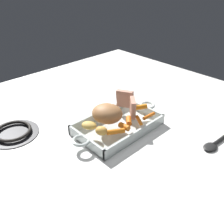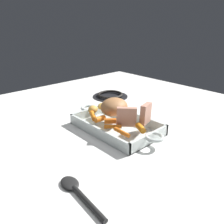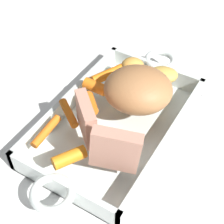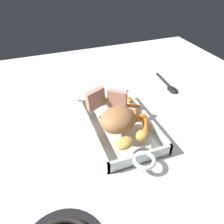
{
  "view_description": "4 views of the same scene",
  "coord_description": "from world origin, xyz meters",
  "px_view_note": "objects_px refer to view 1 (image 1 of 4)",
  "views": [
    {
      "loc": [
        0.62,
        0.61,
        0.61
      ],
      "look_at": [
        0.01,
        -0.03,
        0.08
      ],
      "focal_mm": 38.96,
      "sensor_mm": 36.0,
      "label": 1
    },
    {
      "loc": [
        -0.63,
        0.61,
        0.43
      ],
      "look_at": [
        0.0,
        0.02,
        0.08
      ],
      "focal_mm": 36.55,
      "sensor_mm": 36.0,
      "label": 2
    },
    {
      "loc": [
        -0.39,
        -0.22,
        0.51
      ],
      "look_at": [
        -0.02,
        -0.01,
        0.07
      ],
      "focal_mm": 54.66,
      "sensor_mm": 36.0,
      "label": 3
    },
    {
      "loc": [
        0.56,
        -0.24,
        0.55
      ],
      "look_at": [
        -0.02,
        -0.02,
        0.07
      ],
      "focal_mm": 34.33,
      "sensor_mm": 36.0,
      "label": 4
    }
  ],
  "objects_px": {
    "baby_carrot_southeast": "(124,127)",
    "potato_golden_small": "(89,125)",
    "baby_carrot_northeast": "(141,107)",
    "roasting_dish": "(118,126)",
    "serving_spoon": "(216,143)",
    "stove_burner_rear": "(13,132)",
    "roast_slice_thick": "(133,108)",
    "baby_carrot_center_right": "(149,116)",
    "baby_carrot_short": "(139,120)",
    "potato_halved": "(101,131)",
    "baby_carrot_center_left": "(116,131)",
    "roast_slice_outer": "(125,99)",
    "pork_roast": "(107,113)",
    "baby_carrot_northwest": "(129,121)"
  },
  "relations": [
    {
      "from": "baby_carrot_short",
      "to": "potato_halved",
      "type": "xyz_separation_m",
      "value": [
        0.17,
        -0.04,
        0.01
      ]
    },
    {
      "from": "baby_carrot_center_right",
      "to": "roast_slice_thick",
      "type": "bearing_deg",
      "value": -58.93
    },
    {
      "from": "baby_carrot_northeast",
      "to": "stove_burner_rear",
      "type": "height_order",
      "value": "baby_carrot_northeast"
    },
    {
      "from": "roast_slice_outer",
      "to": "roast_slice_thick",
      "type": "relative_size",
      "value": 1.04
    },
    {
      "from": "roasting_dish",
      "to": "pork_roast",
      "type": "bearing_deg",
      "value": -30.41
    },
    {
      "from": "pork_roast",
      "to": "baby_carrot_northeast",
      "type": "relative_size",
      "value": 2.27
    },
    {
      "from": "baby_carrot_center_left",
      "to": "stove_burner_rear",
      "type": "distance_m",
      "value": 0.44
    },
    {
      "from": "roast_slice_outer",
      "to": "baby_carrot_northeast",
      "type": "height_order",
      "value": "roast_slice_outer"
    },
    {
      "from": "roast_slice_outer",
      "to": "baby_carrot_center_right",
      "type": "xyz_separation_m",
      "value": [
        -0.01,
        0.14,
        -0.03
      ]
    },
    {
      "from": "baby_carrot_northeast",
      "to": "potato_golden_small",
      "type": "height_order",
      "value": "potato_golden_small"
    },
    {
      "from": "baby_carrot_center_right",
      "to": "potato_halved",
      "type": "bearing_deg",
      "value": -12.03
    },
    {
      "from": "baby_carrot_northeast",
      "to": "potato_halved",
      "type": "bearing_deg",
      "value": 4.83
    },
    {
      "from": "baby_carrot_northeast",
      "to": "pork_roast",
      "type": "bearing_deg",
      "value": -10.21
    },
    {
      "from": "baby_carrot_northeast",
      "to": "baby_carrot_center_right",
      "type": "distance_m",
      "value": 0.08
    },
    {
      "from": "baby_carrot_center_left",
      "to": "serving_spoon",
      "type": "relative_size",
      "value": 0.35
    },
    {
      "from": "roast_slice_outer",
      "to": "serving_spoon",
      "type": "relative_size",
      "value": 0.39
    },
    {
      "from": "serving_spoon",
      "to": "baby_carrot_center_left",
      "type": "bearing_deg",
      "value": -40.11
    },
    {
      "from": "roast_slice_outer",
      "to": "baby_carrot_northwest",
      "type": "xyz_separation_m",
      "value": [
        0.09,
        0.11,
        -0.03
      ]
    },
    {
      "from": "baby_carrot_short",
      "to": "serving_spoon",
      "type": "height_order",
      "value": "baby_carrot_short"
    },
    {
      "from": "baby_carrot_center_right",
      "to": "baby_carrot_southeast",
      "type": "distance_m",
      "value": 0.14
    },
    {
      "from": "roasting_dish",
      "to": "baby_carrot_northwest",
      "type": "height_order",
      "value": "baby_carrot_northwest"
    },
    {
      "from": "roast_slice_thick",
      "to": "serving_spoon",
      "type": "bearing_deg",
      "value": 112.33
    },
    {
      "from": "roasting_dish",
      "to": "baby_carrot_short",
      "type": "relative_size",
      "value": 7.09
    },
    {
      "from": "pork_roast",
      "to": "stove_burner_rear",
      "type": "distance_m",
      "value": 0.4
    },
    {
      "from": "baby_carrot_short",
      "to": "potato_golden_small",
      "type": "xyz_separation_m",
      "value": [
        0.18,
        -0.11,
        0.01
      ]
    },
    {
      "from": "baby_carrot_center_left",
      "to": "potato_halved",
      "type": "height_order",
      "value": "potato_halved"
    },
    {
      "from": "serving_spoon",
      "to": "roasting_dish",
      "type": "bearing_deg",
      "value": -54.53
    },
    {
      "from": "baby_carrot_short",
      "to": "potato_golden_small",
      "type": "relative_size",
      "value": 1.05
    },
    {
      "from": "baby_carrot_northwest",
      "to": "baby_carrot_center_right",
      "type": "xyz_separation_m",
      "value": [
        -0.09,
        0.03,
        -0.0
      ]
    },
    {
      "from": "pork_roast",
      "to": "baby_carrot_northwest",
      "type": "distance_m",
      "value": 0.09
    },
    {
      "from": "roast_slice_thick",
      "to": "baby_carrot_southeast",
      "type": "distance_m",
      "value": 0.12
    },
    {
      "from": "roasting_dish",
      "to": "baby_carrot_center_right",
      "type": "relative_size",
      "value": 6.53
    },
    {
      "from": "pork_roast",
      "to": "roast_slice_outer",
      "type": "xyz_separation_m",
      "value": [
        -0.14,
        -0.04,
        0.0
      ]
    },
    {
      "from": "baby_carrot_northwest",
      "to": "baby_carrot_southeast",
      "type": "relative_size",
      "value": 1.0
    },
    {
      "from": "baby_carrot_northwest",
      "to": "baby_carrot_southeast",
      "type": "bearing_deg",
      "value": 20.83
    },
    {
      "from": "baby_carrot_southeast",
      "to": "potato_golden_small",
      "type": "xyz_separation_m",
      "value": [
        0.1,
        -0.1,
        0.0
      ]
    },
    {
      "from": "roasting_dish",
      "to": "roast_slice_thick",
      "type": "bearing_deg",
      "value": 166.94
    },
    {
      "from": "roast_slice_outer",
      "to": "potato_halved",
      "type": "relative_size",
      "value": 1.64
    },
    {
      "from": "pork_roast",
      "to": "baby_carrot_short",
      "type": "relative_size",
      "value": 1.96
    },
    {
      "from": "baby_carrot_center_right",
      "to": "roasting_dish",
      "type": "bearing_deg",
      "value": -35.78
    },
    {
      "from": "roast_slice_thick",
      "to": "serving_spoon",
      "type": "height_order",
      "value": "roast_slice_thick"
    },
    {
      "from": "roasting_dish",
      "to": "serving_spoon",
      "type": "distance_m",
      "value": 0.4
    },
    {
      "from": "baby_carrot_northwest",
      "to": "pork_roast",
      "type": "bearing_deg",
      "value": -52.65
    },
    {
      "from": "serving_spoon",
      "to": "stove_burner_rear",
      "type": "bearing_deg",
      "value": -43.94
    },
    {
      "from": "serving_spoon",
      "to": "baby_carrot_short",
      "type": "bearing_deg",
      "value": -56.19
    },
    {
      "from": "pork_roast",
      "to": "roast_slice_outer",
      "type": "relative_size",
      "value": 1.63
    },
    {
      "from": "baby_carrot_northeast",
      "to": "stove_burner_rear",
      "type": "distance_m",
      "value": 0.56
    },
    {
      "from": "roasting_dish",
      "to": "baby_carrot_center_right",
      "type": "distance_m",
      "value": 0.14
    },
    {
      "from": "baby_carrot_southeast",
      "to": "potato_halved",
      "type": "bearing_deg",
      "value": -21.54
    },
    {
      "from": "baby_carrot_northeast",
      "to": "baby_carrot_center_left",
      "type": "bearing_deg",
      "value": 14.81
    }
  ]
}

